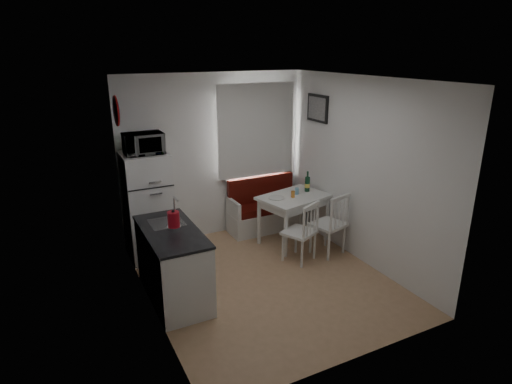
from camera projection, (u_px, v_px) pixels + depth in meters
The scene contains 22 objects.
floor at pixel (266, 280), 5.71m from camera, with size 3.00×3.50×0.02m, color tan.
ceiling at pixel (268, 79), 4.88m from camera, with size 3.00×3.50×0.02m, color white.
wall_back at pixel (215, 157), 6.77m from camera, with size 3.00×0.02×2.60m, color white.
wall_front at pixel (359, 241), 3.81m from camera, with size 3.00×0.02×2.60m, color white.
wall_left at pixel (145, 206), 4.65m from camera, with size 0.02×3.50×2.60m, color white.
wall_right at pixel (362, 172), 5.93m from camera, with size 0.02×3.50×2.60m, color white.
window at pixel (255, 133), 6.94m from camera, with size 1.22×0.06×1.47m, color white.
curtain at pixel (257, 131), 6.87m from camera, with size 1.35×0.02×1.50m, color white.
kitchen_counter at pixel (173, 263), 5.18m from camera, with size 0.62×1.32×1.16m.
wall_sign at pixel (117, 111), 5.62m from camera, with size 0.40×0.40×0.03m, color navy.
picture_frame at pixel (317, 108), 6.61m from camera, with size 0.04×0.52×0.42m, color black.
bench at pixel (265, 213), 7.22m from camera, with size 1.25×0.48×0.90m.
dining_table at pixel (294, 201), 6.62m from camera, with size 1.17×0.94×0.77m.
chair_left at pixel (303, 227), 5.99m from camera, with size 0.55×0.56×0.48m.
chair_right at pixel (333, 219), 6.19m from camera, with size 0.55×0.54×0.51m.
fridge at pixel (148, 206), 6.14m from camera, with size 0.62×0.62×1.56m, color white.
microwave at pixel (143, 144), 5.80m from camera, with size 0.52×0.35×0.29m, color white.
kettle at pixel (174, 220), 5.04m from camera, with size 0.17×0.17×0.23m, color #A90D1A.
wine_bottle at pixel (307, 181), 6.76m from camera, with size 0.08×0.08×0.33m, color #133B23, non-canonical shape.
drinking_glass_orange at pixel (293, 194), 6.51m from camera, with size 0.06×0.06×0.10m, color orange.
drinking_glass_blue at pixel (297, 191), 6.65m from camera, with size 0.06×0.06×0.10m, color #74ACC6.
plate at pixel (276, 198), 6.48m from camera, with size 0.24×0.24×0.02m, color white.
Camera 1 is at (-2.39, -4.43, 2.93)m, focal length 30.00 mm.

